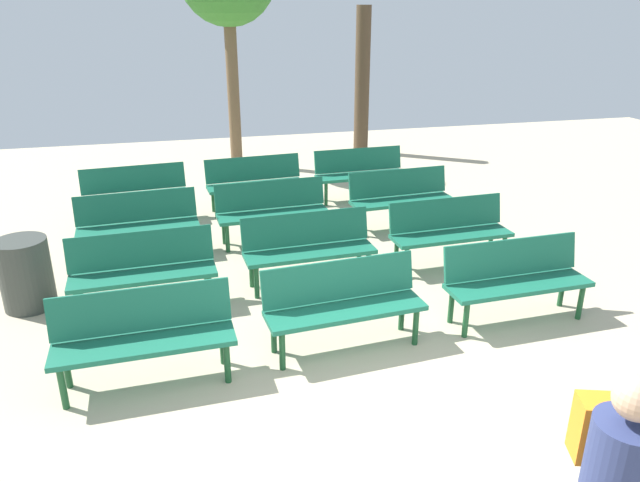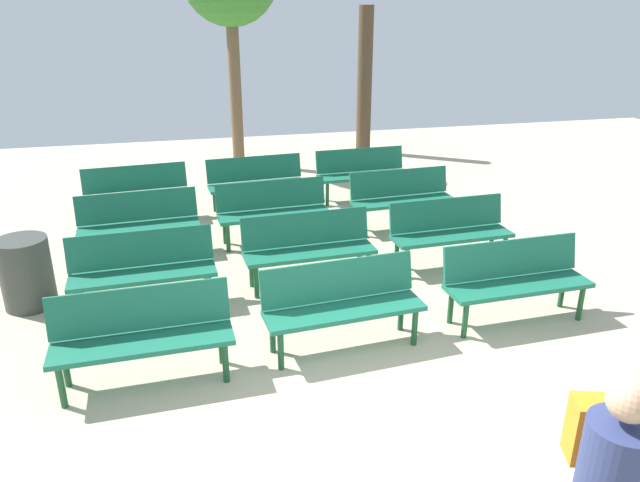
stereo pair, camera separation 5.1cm
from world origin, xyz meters
name	(u,v)px [view 1 (the left image)]	position (x,y,z in m)	size (l,w,h in m)	color
ground_plane	(416,447)	(0.00, 0.00, 0.00)	(24.00, 24.00, 0.00)	#BCAD8E
bench_r0_c0	(144,332)	(-2.05, 1.46, 0.50)	(1.61, 0.53, 0.87)	#19664C
bench_r0_c1	(343,300)	(-0.14, 1.61, 0.50)	(1.63, 0.61, 0.87)	#19664C
bench_r0_c2	(516,276)	(1.83, 1.70, 0.50)	(1.61, 0.53, 0.87)	#19664C
bench_r1_c0	(143,267)	(-2.09, 2.94, 0.50)	(1.62, 0.55, 0.87)	#19664C
bench_r1_c1	(308,245)	(-0.14, 3.12, 0.50)	(1.62, 0.56, 0.87)	#19664C
bench_r1_c2	(449,228)	(1.78, 3.23, 0.50)	(1.62, 0.54, 0.87)	#19664C
bench_r2_c0	(138,221)	(-2.19, 4.52, 0.50)	(1.63, 0.58, 0.87)	#19664C
bench_r2_c1	(272,208)	(-0.33, 4.62, 0.50)	(1.62, 0.56, 0.87)	#19664C
bench_r2_c2	(401,195)	(1.70, 4.75, 0.50)	(1.63, 0.58, 0.87)	#19664C
bench_r3_c0	(135,191)	(-2.28, 5.98, 0.50)	(1.63, 0.61, 0.87)	#19664C
bench_r3_c1	(255,180)	(-0.36, 6.13, 0.50)	(1.63, 0.60, 0.87)	#19664C
bench_r3_c2	(360,171)	(1.53, 6.27, 0.50)	(1.62, 0.54, 0.87)	#19664C
tree_1	(362,81)	(2.64, 9.70, 1.61)	(0.33, 0.33, 3.21)	#4C3A28
trash_bin	(26,274)	(-3.39, 3.29, 0.41)	(0.57, 0.57, 0.82)	#383D38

